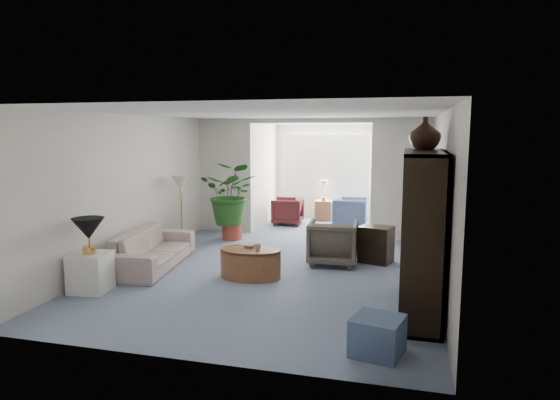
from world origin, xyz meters
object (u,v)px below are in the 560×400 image
(wingback_chair, at_px, (333,242))
(cabinet_urn, at_px, (425,133))
(sofa, at_px, (152,249))
(plant_pot, at_px, (232,232))
(table_lamp, at_px, (88,229))
(sunroom_chair_blue, at_px, (350,213))
(sunroom_chair_maroon, at_px, (287,211))
(sunroom_table, at_px, (324,210))
(end_table, at_px, (91,272))
(ottoman, at_px, (378,336))
(floor_lamp, at_px, (180,182))
(coffee_cup, at_px, (258,248))
(entertainment_cabinet, at_px, (422,233))
(side_table_dark, at_px, (376,244))
(coffee_bowl, at_px, (249,245))
(framed_picture, at_px, (440,170))
(coffee_table, at_px, (250,263))

(wingback_chair, distance_m, cabinet_urn, 2.70)
(sofa, distance_m, plant_pot, 2.36)
(table_lamp, xyz_separation_m, plant_pot, (0.75, 3.64, -0.73))
(sunroom_chair_blue, bearing_deg, sunroom_chair_maroon, 86.56)
(wingback_chair, distance_m, sunroom_table, 4.10)
(cabinet_urn, bearing_deg, table_lamp, -169.14)
(end_table, distance_m, plant_pot, 3.72)
(sofa, bearing_deg, ottoman, -129.04)
(floor_lamp, distance_m, cabinet_urn, 4.95)
(coffee_cup, relative_size, sunroom_table, 0.22)
(table_lamp, height_order, entertainment_cabinet, entertainment_cabinet)
(end_table, xyz_separation_m, plant_pot, (0.75, 3.64, -0.11))
(end_table, xyz_separation_m, side_table_dark, (3.76, 2.58, 0.04))
(sunroom_chair_blue, bearing_deg, plant_pot, 127.16)
(end_table, bearing_deg, wingback_chair, 36.69)
(end_table, relative_size, side_table_dark, 0.87)
(sofa, bearing_deg, cabinet_urn, -104.46)
(end_table, height_order, ottoman, end_table)
(coffee_cup, distance_m, sunroom_table, 5.21)
(sunroom_chair_blue, xyz_separation_m, sunroom_table, (-0.75, 0.75, -0.10))
(coffee_bowl, relative_size, sunroom_chair_maroon, 0.30)
(table_lamp, bearing_deg, framed_picture, 15.64)
(ottoman, relative_size, sunroom_chair_blue, 0.62)
(wingback_chair, bearing_deg, sunroom_chair_maroon, -67.45)
(floor_lamp, xyz_separation_m, sunroom_chair_blue, (2.95, 2.71, -0.90))
(framed_picture, height_order, entertainment_cabinet, entertainment_cabinet)
(coffee_table, height_order, cabinet_urn, cabinet_urn)
(plant_pot, bearing_deg, coffee_bowl, -63.73)
(sunroom_chair_maroon, bearing_deg, wingback_chair, 22.64)
(sofa, relative_size, floor_lamp, 5.79)
(sofa, relative_size, table_lamp, 4.74)
(coffee_table, bearing_deg, plant_pot, 116.28)
(cabinet_urn, bearing_deg, sunroom_chair_maroon, 122.41)
(floor_lamp, relative_size, entertainment_cabinet, 0.18)
(framed_picture, xyz_separation_m, coffee_bowl, (-2.76, -0.02, -1.22))
(wingback_chair, bearing_deg, plant_pot, -34.06)
(ottoman, distance_m, sunroom_table, 7.48)
(coffee_table, xyz_separation_m, side_table_dark, (1.80, 1.39, 0.09))
(cabinet_urn, bearing_deg, sunroom_table, 112.27)
(framed_picture, distance_m, sunroom_chair_maroon, 5.49)
(coffee_cup, xyz_separation_m, sunroom_chair_blue, (0.85, 4.45, -0.15))
(framed_picture, distance_m, floor_lamp, 4.93)
(ottoman, bearing_deg, framed_picture, 73.84)
(ottoman, xyz_separation_m, sunroom_table, (-1.80, 7.26, 0.06))
(floor_lamp, bearing_deg, sunroom_chair_blue, 42.54)
(coffee_bowl, bearing_deg, sofa, 177.93)
(coffee_bowl, relative_size, entertainment_cabinet, 0.11)
(sunroom_table, bearing_deg, coffee_cup, -91.14)
(wingback_chair, bearing_deg, coffee_cup, 47.88)
(plant_pot, xyz_separation_m, sunroom_chair_blue, (2.22, 1.90, 0.19))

